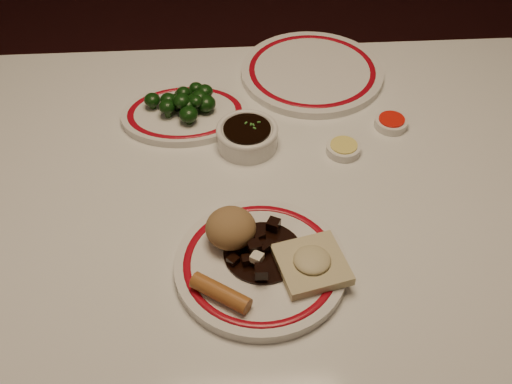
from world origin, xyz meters
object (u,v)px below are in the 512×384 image
at_px(dining_table, 263,223).
at_px(broccoli_plate, 185,114).
at_px(main_plate, 261,265).
at_px(broccoli_pile, 186,101).
at_px(soy_bowl, 247,137).
at_px(stirfry_heap, 258,249).
at_px(rice_mound, 231,228).
at_px(spring_roll, 221,293).
at_px(fried_wonton, 312,263).

distance_m(dining_table, broccoli_plate, 0.27).
xyz_separation_m(main_plate, broccoli_pile, (-0.12, 0.39, 0.03)).
bearing_deg(main_plate, soy_bowl, 91.11).
bearing_deg(dining_table, main_plate, -95.54).
bearing_deg(broccoli_pile, stirfry_heap, -72.57).
distance_m(broccoli_pile, soy_bowl, 0.15).
distance_m(dining_table, soy_bowl, 0.16).
bearing_deg(dining_table, broccoli_pile, 123.35).
distance_m(dining_table, rice_mound, 0.20).
distance_m(main_plate, spring_roll, 0.09).
height_order(spring_roll, fried_wonton, fried_wonton).
bearing_deg(broccoli_plate, spring_roll, -82.29).
bearing_deg(fried_wonton, rice_mound, 152.36).
height_order(spring_roll, soy_bowl, spring_roll).
relative_size(main_plate, rice_mound, 3.53).
relative_size(rice_mound, broccoli_pile, 0.57).
distance_m(main_plate, stirfry_heap, 0.03).
distance_m(main_plate, broccoli_pile, 0.41).
xyz_separation_m(fried_wonton, broccoli_pile, (-0.19, 0.40, 0.01)).
bearing_deg(main_plate, spring_roll, -134.73).
relative_size(dining_table, stirfry_heap, 9.70).
xyz_separation_m(main_plate, broccoli_plate, (-0.12, 0.38, -0.00)).
relative_size(dining_table, soy_bowl, 10.65).
distance_m(stirfry_heap, soy_bowl, 0.27).
bearing_deg(dining_table, stirfry_heap, -97.30).
bearing_deg(stirfry_heap, spring_roll, -125.87).
xyz_separation_m(rice_mound, broccoli_pile, (-0.07, 0.34, -0.01)).
height_order(dining_table, rice_mound, rice_mound).
distance_m(fried_wonton, broccoli_plate, 0.45).
distance_m(fried_wonton, soy_bowl, 0.32).
bearing_deg(main_plate, dining_table, 84.46).
relative_size(dining_table, main_plate, 4.27).
bearing_deg(dining_table, spring_roll, -108.23).
xyz_separation_m(stirfry_heap, broccoli_pile, (-0.12, 0.37, 0.01)).
bearing_deg(broccoli_plate, stirfry_heap, -71.77).
height_order(main_plate, fried_wonton, fried_wonton).
xyz_separation_m(stirfry_heap, broccoli_plate, (-0.12, 0.36, -0.02)).
bearing_deg(stirfry_heap, broccoli_plate, 108.23).
xyz_separation_m(spring_roll, stirfry_heap, (0.06, 0.08, -0.00)).
bearing_deg(broccoli_pile, rice_mound, -77.58).
bearing_deg(dining_table, rice_mound, -114.76).
bearing_deg(broccoli_pile, fried_wonton, -64.17).
xyz_separation_m(dining_table, broccoli_pile, (-0.14, 0.21, 0.13)).
relative_size(dining_table, spring_roll, 12.79).
distance_m(spring_roll, stirfry_heap, 0.10).
bearing_deg(dining_table, soy_bowl, 101.50).
xyz_separation_m(spring_roll, broccoli_plate, (-0.06, 0.45, -0.02)).
bearing_deg(soy_bowl, stirfry_heap, -89.47).
relative_size(fried_wonton, broccoli_plate, 0.48).
bearing_deg(rice_mound, broccoli_pile, 102.42).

